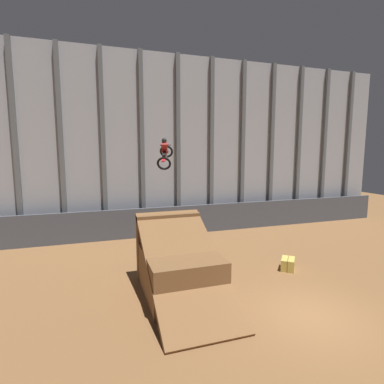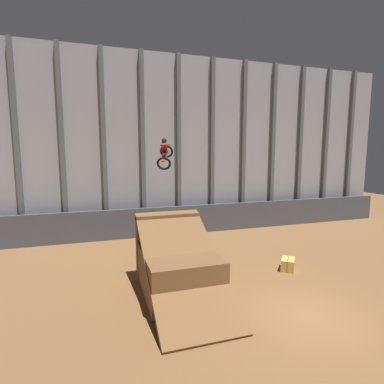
{
  "view_description": "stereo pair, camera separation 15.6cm",
  "coord_description": "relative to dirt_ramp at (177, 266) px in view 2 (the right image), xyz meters",
  "views": [
    {
      "loc": [
        -7.01,
        -8.09,
        5.71
      ],
      "look_at": [
        -2.03,
        7.01,
        3.6
      ],
      "focal_mm": 28.0,
      "sensor_mm": 36.0,
      "label": 1
    },
    {
      "loc": [
        -6.86,
        -8.14,
        5.71
      ],
      "look_at": [
        -2.03,
        7.01,
        3.6
      ],
      "focal_mm": 28.0,
      "sensor_mm": 36.0,
      "label": 2
    }
  ],
  "objects": [
    {
      "name": "ground_plane",
      "position": [
        3.85,
        -3.37,
        -1.04
      ],
      "size": [
        60.0,
        60.0,
        0.0
      ],
      "primitive_type": "plane",
      "color": "brown"
    },
    {
      "name": "traffic_cone_arena_edge",
      "position": [
        2.53,
        1.26,
        -0.76
      ],
      "size": [
        0.36,
        0.36,
        0.58
      ],
      "color": "black",
      "rests_on": "ground_plane"
    },
    {
      "name": "traffic_cone_near_ramp",
      "position": [
        2.14,
        0.11,
        -0.76
      ],
      "size": [
        0.36,
        0.36,
        0.58
      ],
      "color": "black",
      "rests_on": "ground_plane"
    },
    {
      "name": "lower_barrier",
      "position": [
        3.85,
        8.28,
        -0.05
      ],
      "size": [
        31.36,
        0.2,
        1.99
      ],
      "color": "#474C56",
      "rests_on": "ground_plane"
    },
    {
      "name": "dirt_ramp",
      "position": [
        0.0,
        0.0,
        0.0
      ],
      "size": [
        2.9,
        5.7,
        3.1
      ],
      "color": "brown",
      "rests_on": "ground_plane"
    },
    {
      "name": "arena_back_wall",
      "position": [
        3.85,
        9.26,
        5.16
      ],
      "size": [
        32.0,
        0.4,
        12.4
      ],
      "color": "#A3A8B2",
      "rests_on": "ground_plane"
    },
    {
      "name": "rider_bike_solo",
      "position": [
        0.43,
        3.94,
        4.6
      ],
      "size": [
        1.25,
        1.89,
        1.69
      ],
      "rotation": [
        0.45,
        0.0,
        -0.34
      ],
      "color": "black"
    },
    {
      "name": "hay_bale_trackside",
      "position": [
        5.71,
        0.42,
        -0.76
      ],
      "size": [
        1.04,
        1.08,
        0.57
      ],
      "rotation": [
        0.0,
        0.0,
        0.88
      ],
      "color": "#CCB751",
      "rests_on": "ground_plane"
    }
  ]
}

